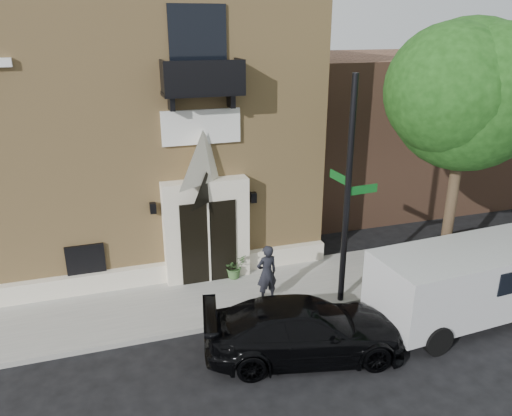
{
  "coord_description": "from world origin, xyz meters",
  "views": [
    {
      "loc": [
        -3.85,
        -11.13,
        7.73
      ],
      "look_at": [
        0.36,
        2.0,
        2.58
      ],
      "focal_mm": 35.0,
      "sensor_mm": 36.0,
      "label": 1
    }
  ],
  "objects": [
    {
      "name": "black_sedan",
      "position": [
        0.44,
        -1.64,
        0.71
      ],
      "size": [
        5.2,
        2.9,
        1.42
      ],
      "primitive_type": "imported",
      "rotation": [
        0.0,
        0.0,
        1.38
      ],
      "color": "black",
      "rests_on": "ground"
    },
    {
      "name": "neighbour_building",
      "position": [
        12.0,
        9.0,
        3.2
      ],
      "size": [
        18.0,
        8.0,
        6.4
      ],
      "primitive_type": "cube",
      "color": "brown",
      "rests_on": "ground"
    },
    {
      "name": "cargo_van",
      "position": [
        5.34,
        -1.54,
        1.18
      ],
      "size": [
        5.33,
        2.48,
        2.12
      ],
      "rotation": [
        0.0,
        0.0,
        0.07
      ],
      "color": "#B8BABD",
      "rests_on": "ground"
    },
    {
      "name": "fire_hydrant",
      "position": [
        4.89,
        0.2,
        0.57
      ],
      "size": [
        0.48,
        0.39,
        0.85
      ],
      "color": "#9E0103",
      "rests_on": "sidewalk"
    },
    {
      "name": "street_sign",
      "position": [
        2.38,
        0.22,
        3.37
      ],
      "size": [
        1.03,
        1.02,
        6.41
      ],
      "rotation": [
        0.0,
        0.0,
        0.08
      ],
      "color": "black",
      "rests_on": "sidewalk"
    },
    {
      "name": "dumpster",
      "position": [
        6.78,
        0.49,
        0.77
      ],
      "size": [
        2.01,
        1.32,
        1.23
      ],
      "rotation": [
        0.0,
        0.0,
        0.14
      ],
      "color": "#0F371B",
      "rests_on": "sidewalk"
    },
    {
      "name": "ground",
      "position": [
        0.0,
        0.0,
        0.0
      ],
      "size": [
        120.0,
        120.0,
        0.0
      ],
      "primitive_type": "plane",
      "color": "black",
      "rests_on": "ground"
    },
    {
      "name": "street_tree_left",
      "position": [
        6.03,
        0.35,
        5.87
      ],
      "size": [
        4.97,
        4.38,
        7.77
      ],
      "color": "#38281C",
      "rests_on": "sidewalk"
    },
    {
      "name": "planter",
      "position": [
        -0.22,
        2.45,
        0.54
      ],
      "size": [
        0.87,
        0.82,
        0.78
      ],
      "primitive_type": "imported",
      "rotation": [
        0.0,
        0.0,
        0.38
      ],
      "color": "#416A35",
      "rests_on": "sidewalk"
    },
    {
      "name": "sidewalk",
      "position": [
        1.0,
        1.5,
        0.07
      ],
      "size": [
        42.0,
        3.0,
        0.15
      ],
      "primitive_type": "cube",
      "color": "gray",
      "rests_on": "ground"
    },
    {
      "name": "church",
      "position": [
        -2.99,
        7.95,
        4.63
      ],
      "size": [
        12.2,
        11.01,
        9.3
      ],
      "color": "tan",
      "rests_on": "ground"
    },
    {
      "name": "pedestrian_near",
      "position": [
        0.31,
        0.84,
        1.01
      ],
      "size": [
        0.68,
        0.5,
        1.73
      ],
      "primitive_type": "imported",
      "rotation": [
        0.0,
        0.0,
        3.28
      ],
      "color": "black",
      "rests_on": "sidewalk"
    }
  ]
}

